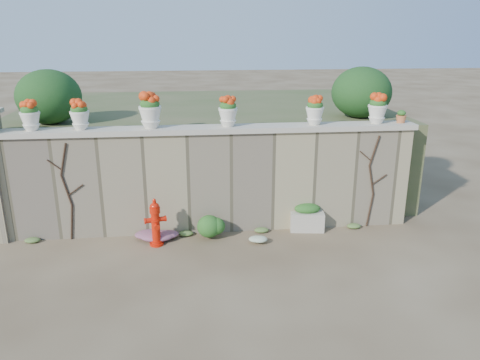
{
  "coord_description": "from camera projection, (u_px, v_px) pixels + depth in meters",
  "views": [
    {
      "loc": [
        -0.34,
        -6.96,
        3.87
      ],
      "look_at": [
        0.56,
        1.4,
        1.15
      ],
      "focal_mm": 35.0,
      "sensor_mm": 36.0,
      "label": 1
    }
  ],
  "objects": [
    {
      "name": "back_shrub_left",
      "position": [
        49.0,
        97.0,
        9.54
      ],
      "size": [
        1.3,
        1.3,
        1.1
      ],
      "primitive_type": "ellipsoid",
      "color": "#143814",
      "rests_on": "raised_fill"
    },
    {
      "name": "planter_box",
      "position": [
        307.0,
        218.0,
        9.39
      ],
      "size": [
        0.71,
        0.47,
        0.55
      ],
      "rotation": [
        0.0,
        0.0,
        -0.13
      ],
      "color": "beige",
      "rests_on": "ground"
    },
    {
      "name": "terracotta_pot",
      "position": [
        401.0,
        117.0,
        9.21
      ],
      "size": [
        0.2,
        0.2,
        0.24
      ],
      "color": "#BF693A",
      "rests_on": "wall_cap"
    },
    {
      "name": "magenta_clump",
      "position": [
        159.0,
        234.0,
        9.0
      ],
      "size": [
        0.84,
        0.56,
        0.22
      ],
      "primitive_type": "ellipsoid",
      "color": "#AF238E",
      "rests_on": "ground"
    },
    {
      "name": "urn_pot_0",
      "position": [
        30.0,
        116.0,
        8.45
      ],
      "size": [
        0.35,
        0.35,
        0.55
      ],
      "color": "silver",
      "rests_on": "wall_cap"
    },
    {
      "name": "ground",
      "position": [
        216.0,
        272.0,
        7.81
      ],
      "size": [
        80.0,
        80.0,
        0.0
      ],
      "primitive_type": "plane",
      "color": "brown",
      "rests_on": "ground"
    },
    {
      "name": "urn_pot_3",
      "position": [
        228.0,
        112.0,
        8.81
      ],
      "size": [
        0.36,
        0.36,
        0.57
      ],
      "color": "silver",
      "rests_on": "wall_cap"
    },
    {
      "name": "vine_left",
      "position": [
        67.0,
        191.0,
        8.73
      ],
      "size": [
        0.6,
        0.04,
        1.91
      ],
      "color": "black",
      "rests_on": "ground"
    },
    {
      "name": "stone_wall",
      "position": [
        210.0,
        182.0,
        9.2
      ],
      "size": [
        8.0,
        0.4,
        2.0
      ],
      "primitive_type": "cube",
      "color": "gray",
      "rests_on": "ground"
    },
    {
      "name": "urn_pot_1",
      "position": [
        80.0,
        115.0,
        8.54
      ],
      "size": [
        0.35,
        0.35,
        0.55
      ],
      "color": "silver",
      "rests_on": "wall_cap"
    },
    {
      "name": "green_shrub",
      "position": [
        210.0,
        225.0,
        8.93
      ],
      "size": [
        0.62,
        0.56,
        0.59
      ],
      "primitive_type": "ellipsoid",
      "color": "#1E5119",
      "rests_on": "ground"
    },
    {
      "name": "urn_pot_2",
      "position": [
        150.0,
        111.0,
        8.65
      ],
      "size": [
        0.42,
        0.42,
        0.66
      ],
      "color": "silver",
      "rests_on": "wall_cap"
    },
    {
      "name": "white_flowers",
      "position": [
        257.0,
        238.0,
        8.85
      ],
      "size": [
        0.56,
        0.45,
        0.2
      ],
      "primitive_type": "ellipsoid",
      "color": "white",
      "rests_on": "ground"
    },
    {
      "name": "vine_right",
      "position": [
        372.0,
        180.0,
        9.32
      ],
      "size": [
        0.6,
        0.04,
        1.91
      ],
      "color": "black",
      "rests_on": "ground"
    },
    {
      "name": "back_shrub_right",
      "position": [
        361.0,
        92.0,
        10.2
      ],
      "size": [
        1.3,
        1.3,
        1.1
      ],
      "primitive_type": "ellipsoid",
      "color": "#143814",
      "rests_on": "raised_fill"
    },
    {
      "name": "fire_hydrant",
      "position": [
        156.0,
        222.0,
        8.65
      ],
      "size": [
        0.4,
        0.28,
        0.92
      ],
      "rotation": [
        0.0,
        0.0,
        0.24
      ],
      "color": "red",
      "rests_on": "ground"
    },
    {
      "name": "raised_fill",
      "position": [
        204.0,
        144.0,
        12.23
      ],
      "size": [
        9.0,
        6.0,
        2.0
      ],
      "primitive_type": "cube",
      "color": "#384C23",
      "rests_on": "ground"
    },
    {
      "name": "urn_pot_5",
      "position": [
        377.0,
        109.0,
        9.11
      ],
      "size": [
        0.37,
        0.37,
        0.58
      ],
      "color": "silver",
      "rests_on": "wall_cap"
    },
    {
      "name": "wall_cap",
      "position": [
        209.0,
        129.0,
        8.88
      ],
      "size": [
        8.1,
        0.52,
        0.1
      ],
      "primitive_type": "cube",
      "color": "beige",
      "rests_on": "stone_wall"
    },
    {
      "name": "urn_pot_4",
      "position": [
        315.0,
        111.0,
        8.99
      ],
      "size": [
        0.35,
        0.35,
        0.55
      ],
      "color": "silver",
      "rests_on": "wall_cap"
    }
  ]
}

